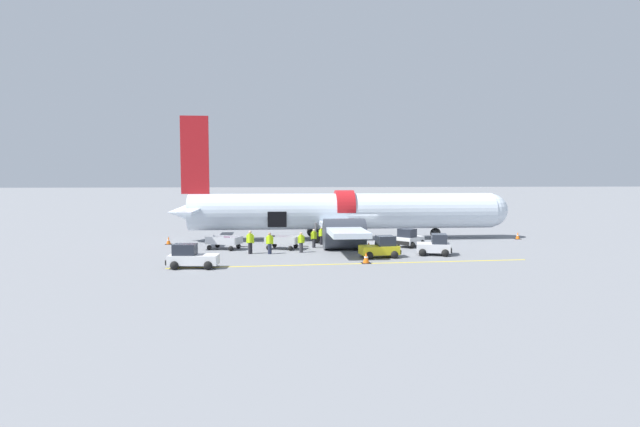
{
  "coord_description": "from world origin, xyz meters",
  "views": [
    {
      "loc": [
        -8.38,
        -44.33,
        5.87
      ],
      "look_at": [
        -4.06,
        0.57,
        2.58
      ],
      "focal_mm": 28.0,
      "sensor_mm": 36.0,
      "label": 1
    }
  ],
  "objects_px": {
    "baggage_tug_lead": "(381,248)",
    "ground_crew_loader_b": "(301,242)",
    "ground_crew_helper": "(322,235)",
    "baggage_tug_mid": "(435,246)",
    "ground_crew_supervisor": "(314,238)",
    "baggage_tug_spare": "(191,258)",
    "baggage_cart_loading": "(283,242)",
    "airplane": "(339,212)",
    "ground_crew_driver": "(270,243)",
    "baggage_cart_queued": "(225,243)",
    "baggage_tug_rear": "(409,239)",
    "ground_crew_loader_a": "(250,242)"
  },
  "relations": [
    {
      "from": "baggage_cart_loading",
      "to": "ground_crew_supervisor",
      "type": "relative_size",
      "value": 2.3
    },
    {
      "from": "baggage_tug_lead",
      "to": "baggage_tug_spare",
      "type": "distance_m",
      "value": 13.5
    },
    {
      "from": "baggage_tug_lead",
      "to": "ground_crew_driver",
      "type": "height_order",
      "value": "ground_crew_driver"
    },
    {
      "from": "baggage_tug_mid",
      "to": "baggage_tug_spare",
      "type": "bearing_deg",
      "value": -167.55
    },
    {
      "from": "baggage_tug_spare",
      "to": "ground_crew_loader_a",
      "type": "distance_m",
      "value": 6.72
    },
    {
      "from": "ground_crew_helper",
      "to": "airplane",
      "type": "bearing_deg",
      "value": 60.45
    },
    {
      "from": "baggage_cart_queued",
      "to": "ground_crew_loader_b",
      "type": "height_order",
      "value": "ground_crew_loader_b"
    },
    {
      "from": "baggage_cart_loading",
      "to": "ground_crew_supervisor",
      "type": "bearing_deg",
      "value": 13.34
    },
    {
      "from": "baggage_tug_mid",
      "to": "baggage_tug_rear",
      "type": "relative_size",
      "value": 1.02
    },
    {
      "from": "ground_crew_loader_b",
      "to": "baggage_tug_mid",
      "type": "bearing_deg",
      "value": -12.02
    },
    {
      "from": "baggage_cart_queued",
      "to": "ground_crew_driver",
      "type": "xyz_separation_m",
      "value": [
        3.63,
        -2.8,
        0.35
      ]
    },
    {
      "from": "baggage_tug_lead",
      "to": "ground_crew_loader_b",
      "type": "distance_m",
      "value": 6.39
    },
    {
      "from": "ground_crew_loader_a",
      "to": "ground_crew_helper",
      "type": "height_order",
      "value": "ground_crew_loader_a"
    },
    {
      "from": "airplane",
      "to": "ground_crew_loader_a",
      "type": "relative_size",
      "value": 18.05
    },
    {
      "from": "baggage_cart_loading",
      "to": "baggage_tug_mid",
      "type": "bearing_deg",
      "value": -19.87
    },
    {
      "from": "baggage_tug_rear",
      "to": "baggage_tug_lead",
      "type": "bearing_deg",
      "value": -123.93
    },
    {
      "from": "airplane",
      "to": "ground_crew_driver",
      "type": "bearing_deg",
      "value": -127.72
    },
    {
      "from": "ground_crew_loader_b",
      "to": "ground_crew_supervisor",
      "type": "xyz_separation_m",
      "value": [
        1.21,
        2.6,
        -0.01
      ]
    },
    {
      "from": "baggage_tug_lead",
      "to": "ground_crew_loader_a",
      "type": "bearing_deg",
      "value": 164.6
    },
    {
      "from": "baggage_tug_spare",
      "to": "ground_crew_helper",
      "type": "distance_m",
      "value": 14.06
    },
    {
      "from": "ground_crew_driver",
      "to": "ground_crew_supervisor",
      "type": "xyz_separation_m",
      "value": [
        3.65,
        3.09,
        -0.04
      ]
    },
    {
      "from": "airplane",
      "to": "ground_crew_supervisor",
      "type": "relative_size",
      "value": 20.53
    },
    {
      "from": "baggage_cart_loading",
      "to": "ground_crew_driver",
      "type": "bearing_deg",
      "value": -113.2
    },
    {
      "from": "ground_crew_driver",
      "to": "ground_crew_loader_b",
      "type": "bearing_deg",
      "value": 11.42
    },
    {
      "from": "baggage_cart_loading",
      "to": "ground_crew_driver",
      "type": "height_order",
      "value": "ground_crew_driver"
    },
    {
      "from": "baggage_cart_loading",
      "to": "airplane",
      "type": "bearing_deg",
      "value": 47.42
    },
    {
      "from": "baggage_tug_rear",
      "to": "ground_crew_supervisor",
      "type": "height_order",
      "value": "ground_crew_supervisor"
    },
    {
      "from": "baggage_tug_lead",
      "to": "baggage_tug_mid",
      "type": "height_order",
      "value": "baggage_tug_mid"
    },
    {
      "from": "airplane",
      "to": "ground_crew_loader_a",
      "type": "distance_m",
      "value": 11.5
    },
    {
      "from": "baggage_tug_lead",
      "to": "baggage_tug_spare",
      "type": "height_order",
      "value": "baggage_tug_lead"
    },
    {
      "from": "baggage_tug_rear",
      "to": "baggage_tug_mid",
      "type": "bearing_deg",
      "value": -80.48
    },
    {
      "from": "baggage_tug_spare",
      "to": "airplane",
      "type": "bearing_deg",
      "value": 50.33
    },
    {
      "from": "ground_crew_supervisor",
      "to": "ground_crew_helper",
      "type": "distance_m",
      "value": 1.95
    },
    {
      "from": "baggage_tug_mid",
      "to": "baggage_tug_rear",
      "type": "xyz_separation_m",
      "value": [
        -0.76,
        4.52,
        -0.03
      ]
    },
    {
      "from": "ground_crew_driver",
      "to": "ground_crew_supervisor",
      "type": "distance_m",
      "value": 4.78
    },
    {
      "from": "ground_crew_loader_b",
      "to": "ground_crew_supervisor",
      "type": "relative_size",
      "value": 1.01
    },
    {
      "from": "baggage_tug_mid",
      "to": "ground_crew_supervisor",
      "type": "height_order",
      "value": "baggage_tug_mid"
    },
    {
      "from": "airplane",
      "to": "baggage_tug_rear",
      "type": "height_order",
      "value": "airplane"
    },
    {
      "from": "ground_crew_loader_a",
      "to": "baggage_tug_rear",
      "type": "bearing_deg",
      "value": 11.47
    },
    {
      "from": "baggage_tug_mid",
      "to": "baggage_cart_loading",
      "type": "distance_m",
      "value": 12.12
    },
    {
      "from": "baggage_tug_lead",
      "to": "ground_crew_helper",
      "type": "relative_size",
      "value": 1.92
    },
    {
      "from": "baggage_tug_spare",
      "to": "ground_crew_helper",
      "type": "height_order",
      "value": "same"
    },
    {
      "from": "baggage_tug_spare",
      "to": "baggage_cart_queued",
      "type": "xyz_separation_m",
      "value": [
        1.4,
        8.3,
        -0.16
      ]
    },
    {
      "from": "airplane",
      "to": "ground_crew_supervisor",
      "type": "xyz_separation_m",
      "value": [
        -2.81,
        -5.26,
        -1.73
      ]
    },
    {
      "from": "baggage_tug_lead",
      "to": "ground_crew_loader_b",
      "type": "height_order",
      "value": "ground_crew_loader_b"
    },
    {
      "from": "baggage_tug_rear",
      "to": "ground_crew_loader_a",
      "type": "xyz_separation_m",
      "value": [
        -13.19,
        -2.68,
        0.28
      ]
    },
    {
      "from": "airplane",
      "to": "baggage_tug_rear",
      "type": "xyz_separation_m",
      "value": [
        5.24,
        -5.47,
        -1.9
      ]
    },
    {
      "from": "baggage_tug_rear",
      "to": "ground_crew_helper",
      "type": "bearing_deg",
      "value": 164.73
    },
    {
      "from": "baggage_tug_spare",
      "to": "ground_crew_loader_a",
      "type": "height_order",
      "value": "ground_crew_loader_a"
    },
    {
      "from": "baggage_tug_mid",
      "to": "baggage_cart_queued",
      "type": "bearing_deg",
      "value": 164.57
    }
  ]
}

